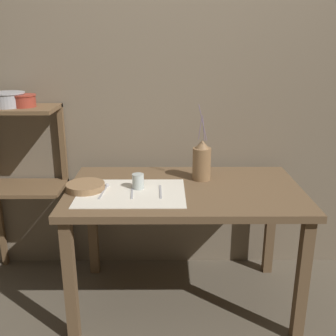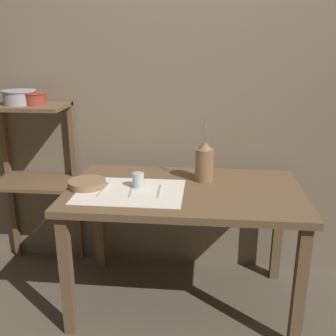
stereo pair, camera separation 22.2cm
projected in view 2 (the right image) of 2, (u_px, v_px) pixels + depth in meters
ground_plane at (183, 301)px, 2.49m from camera, size 12.00×12.00×0.00m
stone_wall_back at (190, 100)px, 2.60m from camera, size 7.00×0.06×2.40m
wooden_table at (184, 204)px, 2.28m from camera, size 1.35×0.79×0.76m
wooden_shelf_unit at (33, 157)px, 2.65m from camera, size 0.53×0.32×1.18m
linen_cloth at (130, 191)px, 2.20m from camera, size 0.60×0.44×0.00m
pitcher_with_flowers at (204, 162)px, 2.35m from camera, size 0.11×0.11×0.46m
wooden_bowl at (87, 184)px, 2.27m from camera, size 0.22×0.22×0.04m
glass_tumbler_near at (138, 180)px, 2.25m from camera, size 0.07×0.07×0.09m
spoon_outer at (106, 186)px, 2.28m from camera, size 0.03×0.21×0.02m
fork_inner at (131, 190)px, 2.21m from camera, size 0.02×0.20×0.00m
fork_outer at (159, 191)px, 2.20m from camera, size 0.02×0.20×0.00m
metal_pot_large at (19, 97)px, 2.49m from camera, size 0.21×0.21×0.09m
metal_pot_small at (34, 98)px, 2.48m from camera, size 0.15×0.15×0.08m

